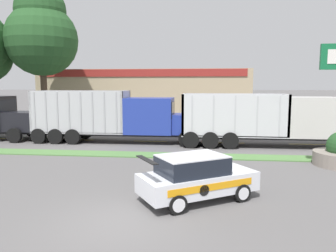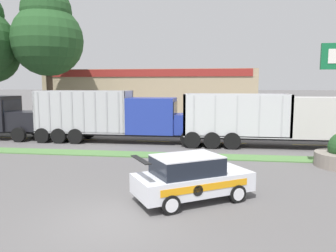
# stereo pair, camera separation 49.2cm
# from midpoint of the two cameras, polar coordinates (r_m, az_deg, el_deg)

# --- Properties ---
(ground_plane) EXTENTS (600.00, 600.00, 0.00)m
(ground_plane) POSITION_cam_midpoint_polar(r_m,az_deg,el_deg) (10.07, -9.62, -16.22)
(ground_plane) COLOR #5B5959
(grass_verge) EXTENTS (120.00, 1.45, 0.06)m
(grass_verge) POSITION_cam_midpoint_polar(r_m,az_deg,el_deg) (18.68, -1.80, -5.10)
(grass_verge) COLOR #517F42
(grass_verge) RESTS_ON ground_plane
(centre_line_2) EXTENTS (2.40, 0.14, 0.01)m
(centre_line_2) POSITION_cam_midpoint_polar(r_m,az_deg,el_deg) (27.52, -26.42, -1.97)
(centre_line_2) COLOR yellow
(centre_line_2) RESTS_ON ground_plane
(centre_line_3) EXTENTS (2.40, 0.14, 0.01)m
(centre_line_3) POSITION_cam_midpoint_polar(r_m,az_deg,el_deg) (25.01, -15.96, -2.33)
(centre_line_3) COLOR yellow
(centre_line_3) RESTS_ON ground_plane
(centre_line_4) EXTENTS (2.40, 0.14, 0.01)m
(centre_line_4) POSITION_cam_midpoint_polar(r_m,az_deg,el_deg) (23.50, -3.68, -2.66)
(centre_line_4) COLOR yellow
(centre_line_4) RESTS_ON ground_plane
(centre_line_5) EXTENTS (2.40, 0.14, 0.01)m
(centre_line_5) POSITION_cam_midpoint_polar(r_m,az_deg,el_deg) (23.18, 9.60, -2.88)
(centre_line_5) COLOR yellow
(centre_line_5) RESTS_ON ground_plane
(centre_line_6) EXTENTS (2.40, 0.14, 0.01)m
(centre_line_6) POSITION_cam_midpoint_polar(r_m,az_deg,el_deg) (24.10, 22.54, -2.95)
(centre_line_6) COLOR yellow
(centre_line_6) RESTS_ON ground_plane
(dump_truck_trail) EXTENTS (11.83, 2.69, 3.43)m
(dump_truck_trail) POSITION_cam_midpoint_polar(r_m,az_deg,el_deg) (22.49, 19.91, 0.78)
(dump_truck_trail) COLOR black
(dump_truck_trail) RESTS_ON ground_plane
(dump_truck_far_right) EXTENTS (11.83, 2.62, 3.61)m
(dump_truck_far_right) POSITION_cam_midpoint_polar(r_m,az_deg,el_deg) (22.93, -7.07, 1.23)
(dump_truck_far_right) COLOR black
(dump_truck_far_right) RESTS_ON ground_plane
(rally_car) EXTENTS (4.34, 3.65, 1.63)m
(rally_car) POSITION_cam_midpoint_polar(r_m,az_deg,el_deg) (11.46, 3.68, -8.88)
(rally_car) COLOR silver
(rally_car) RESTS_ON ground_plane
(store_building_backdrop) EXTENTS (24.30, 12.10, 5.80)m
(store_building_backdrop) POSITION_cam_midpoint_polar(r_m,az_deg,el_deg) (42.28, -3.61, 5.60)
(store_building_backdrop) COLOR tan
(store_building_backdrop) RESTS_ON ground_plane
(tree_behind_centre) EXTENTS (6.82, 6.82, 13.40)m
(tree_behind_centre) POSITION_cam_midpoint_polar(r_m,az_deg,el_deg) (34.65, -21.57, 14.84)
(tree_behind_centre) COLOR #473828
(tree_behind_centre) RESTS_ON ground_plane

